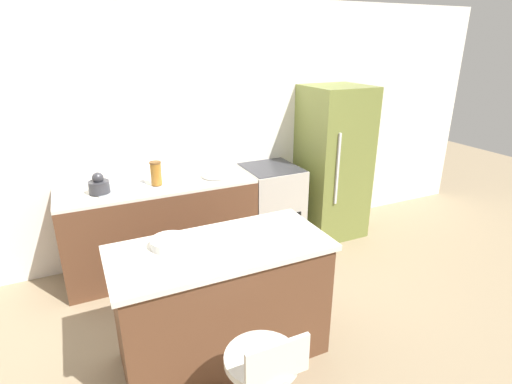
{
  "coord_description": "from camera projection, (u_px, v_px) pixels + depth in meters",
  "views": [
    {
      "loc": [
        -0.95,
        -3.32,
        2.19
      ],
      "look_at": [
        0.43,
        -0.38,
        0.95
      ],
      "focal_mm": 28.0,
      "sensor_mm": 36.0,
      "label": 1
    }
  ],
  "objects": [
    {
      "name": "oven_range",
      "position": [
        271.0,
        206.0,
        4.46
      ],
      "size": [
        0.59,
        0.63,
        0.91
      ],
      "color": "#B7B2A8",
      "rests_on": "ground_plane"
    },
    {
      "name": "kitchen_island",
      "position": [
        223.0,
        302.0,
        2.83
      ],
      "size": [
        1.48,
        0.69,
        0.91
      ],
      "color": "brown",
      "rests_on": "ground_plane"
    },
    {
      "name": "mixing_bowl",
      "position": [
        215.0,
        172.0,
        4.0
      ],
      "size": [
        0.27,
        0.27,
        0.08
      ],
      "color": "white",
      "rests_on": "back_counter"
    },
    {
      "name": "fruit_bowl",
      "position": [
        170.0,
        243.0,
        2.65
      ],
      "size": [
        0.26,
        0.26,
        0.06
      ],
      "color": "white",
      "rests_on": "kitchen_island"
    },
    {
      "name": "kettle",
      "position": [
        99.0,
        185.0,
        3.55
      ],
      "size": [
        0.18,
        0.18,
        0.19
      ],
      "color": "#333338",
      "rests_on": "back_counter"
    },
    {
      "name": "refrigerator",
      "position": [
        333.0,
        163.0,
        4.61
      ],
      "size": [
        0.68,
        0.69,
        1.74
      ],
      "color": "olive",
      "rests_on": "ground_plane"
    },
    {
      "name": "canister_jar",
      "position": [
        156.0,
        173.0,
        3.74
      ],
      "size": [
        0.11,
        0.11,
        0.22
      ],
      "color": "#9E6623",
      "rests_on": "back_counter"
    },
    {
      "name": "wall_back",
      "position": [
        174.0,
        134.0,
        4.07
      ],
      "size": [
        8.0,
        0.06,
        2.6
      ],
      "color": "white",
      "rests_on": "ground_plane"
    },
    {
      "name": "back_counter",
      "position": [
        162.0,
        227.0,
        3.97
      ],
      "size": [
        1.84,
        0.62,
        0.91
      ],
      "color": "brown",
      "rests_on": "ground_plane"
    },
    {
      "name": "ground_plane",
      "position": [
        200.0,
        276.0,
        3.97
      ],
      "size": [
        14.0,
        14.0,
        0.0
      ],
      "primitive_type": "plane",
      "color": "#998466"
    }
  ]
}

